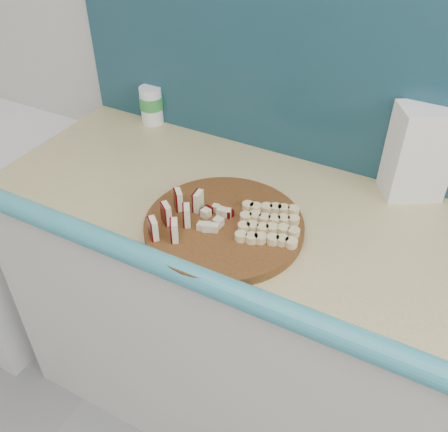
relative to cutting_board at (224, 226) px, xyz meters
The scene contains 8 objects.
kitchen_counter 0.62m from the cutting_board, 17.33° to the left, with size 2.20×0.63×0.91m.
backsplash 0.62m from the cutting_board, 46.27° to the left, with size 2.20×0.02×0.50m, color teal.
cutting_board is the anchor object (origin of this frame).
apple_wedges 0.12m from the cutting_board, 150.52° to the right, with size 0.08×0.18×0.05m.
apple_chunks 0.03m from the cutting_board, 158.42° to the right, with size 0.06×0.07×0.02m.
banana_slices 0.11m from the cutting_board, 19.65° to the left, with size 0.18×0.18×0.02m.
flour_bag 0.54m from the cutting_board, 45.66° to the left, with size 0.15×0.11×0.25m, color white.
canister 0.61m from the cutting_board, 141.18° to the left, with size 0.08×0.08×0.12m.
Camera 1 is at (0.15, 0.54, 1.72)m, focal length 40.00 mm.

